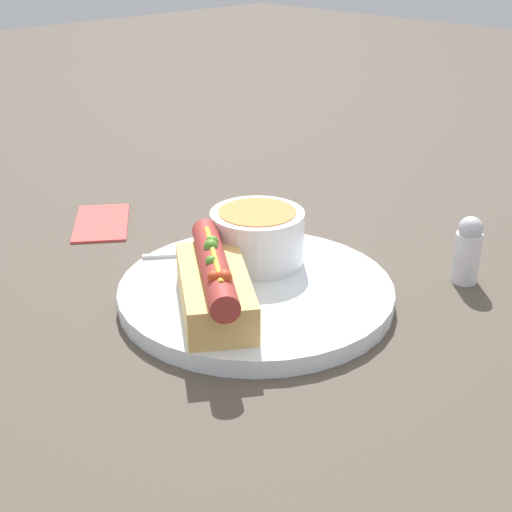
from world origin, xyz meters
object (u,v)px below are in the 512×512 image
(spoon, at_px, (248,250))
(soup_bowl, at_px, (257,235))
(hot_dog, at_px, (214,284))
(salt_shaker, at_px, (468,250))

(spoon, bearing_deg, soup_bowl, -71.87)
(hot_dog, relative_size, soup_bowl, 1.57)
(hot_dog, distance_m, soup_bowl, 0.11)
(soup_bowl, xyz_separation_m, spoon, (-0.02, 0.01, -0.03))
(spoon, xyz_separation_m, salt_shaker, (0.18, 0.14, 0.01))
(hot_dog, height_order, spoon, hot_dog)
(spoon, distance_m, salt_shaker, 0.23)
(soup_bowl, distance_m, salt_shaker, 0.22)
(hot_dog, distance_m, spoon, 0.13)
(soup_bowl, height_order, salt_shaker, soup_bowl)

